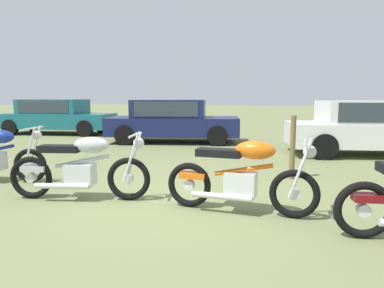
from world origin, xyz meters
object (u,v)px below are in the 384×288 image
Objects in this scene: motorcycle_orange at (241,177)px; motorcycle_silver at (81,168)px; car_navy at (172,119)px; car_teal at (56,115)px; car_white at (371,125)px; fence_post_wooden at (293,147)px.

motorcycle_silver is at bearing -175.34° from motorcycle_orange.
car_navy reaches higher than motorcycle_silver.
car_teal is at bearing 155.78° from car_navy.
car_navy is 6.01m from car_white.
motorcycle_silver is at bearing -141.79° from car_white.
motorcycle_orange is at bearing -11.09° from motorcycle_silver.
motorcycle_silver is 0.42× the size of car_teal.
car_white reaches higher than motorcycle_orange.
motorcycle_silver is 3.77m from fence_post_wooden.
car_teal and car_white have the same top height.
car_navy reaches higher than fence_post_wooden.
motorcycle_orange is at bearing -98.98° from fence_post_wooden.
motorcycle_orange is (2.35, 0.36, 0.01)m from motorcycle_silver.
motorcycle_silver is 10.26m from car_teal.
car_navy is at bearing -19.83° from car_teal.
car_teal and car_navy have the same top height.
car_navy is 3.96× the size of fence_post_wooden.
car_white is (11.64, -0.84, -0.00)m from car_teal.
car_teal is (-7.41, 7.09, 0.32)m from motorcycle_silver.
motorcycle_silver is 7.55m from car_white.
motorcycle_orange is 1.71× the size of fence_post_wooden.
car_teal is 5.66m from car_navy.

